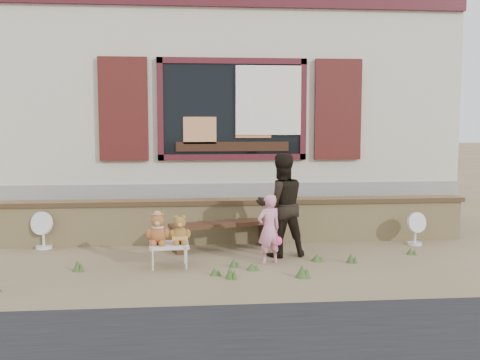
{
  "coord_description": "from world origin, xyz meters",
  "views": [
    {
      "loc": [
        -0.75,
        -7.47,
        1.84
      ],
      "look_at": [
        0.0,
        0.6,
        1.0
      ],
      "focal_mm": 42.0,
      "sensor_mm": 36.0,
      "label": 1
    }
  ],
  "objects": [
    {
      "name": "brick_wall",
      "position": [
        0.0,
        1.0,
        0.34
      ],
      "size": [
        7.1,
        0.36,
        0.67
      ],
      "color": "tan",
      "rests_on": "ground"
    },
    {
      "name": "fan_right",
      "position": [
        2.64,
        0.54,
        0.25
      ],
      "size": [
        0.32,
        0.21,
        0.5
      ],
      "rotation": [
        0.0,
        0.0,
        0.25
      ],
      "color": "silver",
      "rests_on": "ground"
    },
    {
      "name": "grass_tufts",
      "position": [
        -0.19,
        -0.75,
        0.06
      ],
      "size": [
        5.34,
        1.35,
        0.16
      ],
      "color": "#365421",
      "rests_on": "ground"
    },
    {
      "name": "teddy_bear_right",
      "position": [
        -0.86,
        -0.41,
        0.49
      ],
      "size": [
        0.28,
        0.25,
        0.37
      ],
      "primitive_type": null,
      "rotation": [
        0.0,
        0.0,
        0.05
      ],
      "color": "brown",
      "rests_on": "folding_chair"
    },
    {
      "name": "folding_chair",
      "position": [
        -1.0,
        -0.42,
        0.27
      ],
      "size": [
        0.51,
        0.46,
        0.3
      ],
      "rotation": [
        0.0,
        0.0,
        0.05
      ],
      "color": "beige",
      "rests_on": "ground"
    },
    {
      "name": "shopfront",
      "position": [
        0.0,
        4.49,
        2.0
      ],
      "size": [
        8.04,
        5.13,
        4.0
      ],
      "color": "#A79E87",
      "rests_on": "ground"
    },
    {
      "name": "bench",
      "position": [
        -0.26,
        0.53,
        0.29
      ],
      "size": [
        1.58,
        0.76,
        0.4
      ],
      "rotation": [
        0.0,
        0.0,
        0.29
      ],
      "color": "#361F12",
      "rests_on": "ground"
    },
    {
      "name": "adult",
      "position": [
        0.51,
        0.03,
        0.71
      ],
      "size": [
        0.77,
        0.64,
        1.42
      ],
      "primitive_type": "imported",
      "rotation": [
        0.0,
        0.0,
        3.3
      ],
      "color": "black",
      "rests_on": "ground"
    },
    {
      "name": "ground",
      "position": [
        0.0,
        0.0,
        0.0
      ],
      "size": [
        80.0,
        80.0,
        0.0
      ],
      "primitive_type": "plane",
      "color": "brown",
      "rests_on": "ground"
    },
    {
      "name": "teddy_bear_left",
      "position": [
        -1.14,
        -0.43,
        0.51
      ],
      "size": [
        0.31,
        0.27,
        0.41
      ],
      "primitive_type": null,
      "rotation": [
        0.0,
        0.0,
        0.05
      ],
      "color": "brown",
      "rests_on": "folding_chair"
    },
    {
      "name": "child",
      "position": [
        0.29,
        -0.36,
        0.45
      ],
      "size": [
        0.39,
        0.32,
        0.91
      ],
      "primitive_type": "imported",
      "rotation": [
        0.0,
        0.0,
        3.52
      ],
      "color": "pink",
      "rests_on": "ground"
    },
    {
      "name": "fan_left",
      "position": [
        -2.86,
        0.8,
        0.28
      ],
      "size": [
        0.35,
        0.23,
        0.55
      ],
      "rotation": [
        0.0,
        0.0,
        -0.36
      ],
      "color": "silver",
      "rests_on": "ground"
    }
  ]
}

